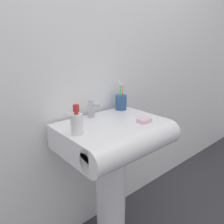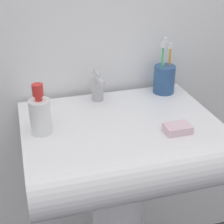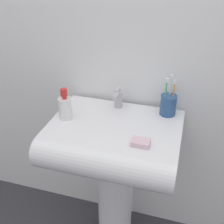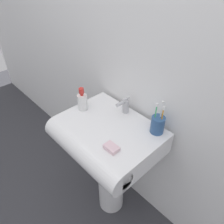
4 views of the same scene
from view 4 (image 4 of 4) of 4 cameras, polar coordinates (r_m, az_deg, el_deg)
ground_plane at (r=1.98m, az=-0.21°, el=-22.45°), size 6.00×6.00×0.00m
wall_back at (r=1.28m, az=8.18°, el=13.63°), size 5.00×0.05×2.40m
sink_pedestal at (r=1.68m, az=-0.24°, el=-16.37°), size 0.19×0.19×0.71m
sink_basin at (r=1.33m, az=-1.99°, el=-6.75°), size 0.61×0.49×0.14m
faucet at (r=1.37m, az=3.33°, el=1.73°), size 0.04×0.11×0.11m
toothbrush_cup at (r=1.25m, az=11.83°, el=-3.18°), size 0.08×0.08×0.20m
soap_bottle at (r=1.41m, az=-7.74°, el=2.85°), size 0.06×0.06×0.15m
bar_soap at (r=1.16m, az=-0.16°, el=-9.32°), size 0.08×0.05×0.02m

